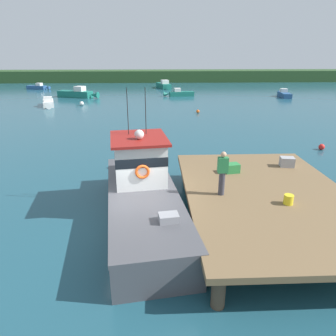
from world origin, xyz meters
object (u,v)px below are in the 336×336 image
object	(u,v)px
main_fishing_boat	(142,191)
bait_bucket	(288,199)
crate_stack_mid_dock	(287,162)
crate_single_far	(232,168)
mooring_buoy_spare_mooring	(322,147)
moored_boat_far_right	(38,87)
moored_boat_mid_harbor	(179,93)
deckhand_by_the_boat	(222,172)
moored_boat_off_the_point	(284,94)
mooring_buoy_channel_marker	(82,103)
mooring_buoy_inshore	(198,111)
moored_boat_far_left	(48,103)
moored_boat_outer_mooring	(164,85)
moored_boat_near_channel	(78,94)

from	to	relation	value
main_fishing_boat	bait_bucket	world-z (taller)	main_fishing_boat
crate_stack_mid_dock	bait_bucket	size ratio (longest dim) A/B	1.76
crate_single_far	mooring_buoy_spare_mooring	world-z (taller)	crate_single_far
moored_boat_far_right	moored_boat_mid_harbor	distance (m)	26.44
bait_bucket	deckhand_by_the_boat	distance (m)	2.39
crate_single_far	mooring_buoy_spare_mooring	bearing A→B (deg)	41.26
main_fishing_boat	deckhand_by_the_boat	size ratio (longest dim) A/B	6.11
main_fishing_boat	moored_boat_off_the_point	distance (m)	39.09
moored_boat_off_the_point	mooring_buoy_channel_marker	world-z (taller)	moored_boat_off_the_point
bait_bucket	mooring_buoy_inshore	world-z (taller)	bait_bucket
bait_bucket	mooring_buoy_spare_mooring	distance (m)	11.83
mooring_buoy_inshore	mooring_buoy_channel_marker	world-z (taller)	mooring_buoy_channel_marker
deckhand_by_the_boat	mooring_buoy_channel_marker	distance (m)	30.32
mooring_buoy_inshore	mooring_buoy_channel_marker	xyz separation A→B (m)	(-13.58, 5.55, 0.07)
crate_single_far	deckhand_by_the_boat	distance (m)	2.44
moored_boat_far_right	main_fishing_boat	bearing A→B (deg)	-66.09
crate_stack_mid_dock	moored_boat_far_left	size ratio (longest dim) A/B	0.13
moored_boat_off_the_point	moored_boat_outer_mooring	size ratio (longest dim) A/B	0.76
mooring_buoy_spare_mooring	moored_boat_mid_harbor	bearing A→B (deg)	105.09
main_fishing_boat	mooring_buoy_channel_marker	world-z (taller)	main_fishing_boat
main_fishing_boat	crate_single_far	bearing A→B (deg)	19.36
moored_boat_mid_harbor	deckhand_by_the_boat	bearing A→B (deg)	-92.03
mooring_buoy_channel_marker	mooring_buoy_spare_mooring	xyz separation A→B (m)	(20.02, -19.10, -0.05)
moored_boat_off_the_point	moored_boat_outer_mooring	xyz separation A→B (m)	(-17.22, 12.43, 0.12)
moored_boat_near_channel	deckhand_by_the_boat	bearing A→B (deg)	-69.06
crate_single_far	mooring_buoy_channel_marker	distance (m)	28.68
moored_boat_near_channel	mooring_buoy_inshore	size ratio (longest dim) A/B	17.70
bait_bucket	moored_boat_mid_harbor	size ratio (longest dim) A/B	0.07
mooring_buoy_inshore	main_fishing_boat	bearing A→B (deg)	-103.30
moored_boat_outer_mooring	mooring_buoy_channel_marker	size ratio (longest dim) A/B	12.11
moored_boat_near_channel	mooring_buoy_channel_marker	world-z (taller)	moored_boat_near_channel
moored_boat_far_left	mooring_buoy_spare_mooring	distance (m)	30.42
main_fishing_boat	moored_boat_mid_harbor	size ratio (longest dim) A/B	2.16
main_fishing_boat	moored_boat_mid_harbor	bearing A→B (deg)	83.24
crate_stack_mid_dock	mooring_buoy_spare_mooring	distance (m)	8.10
moored_boat_far_right	moored_boat_mid_harbor	world-z (taller)	moored_boat_mid_harbor
bait_bucket	moored_boat_mid_harbor	distance (m)	37.16
main_fishing_boat	moored_boat_far_left	xyz separation A→B (m)	(-12.37, 26.90, -0.60)
bait_bucket	moored_boat_far_left	world-z (taller)	bait_bucket
crate_stack_mid_dock	mooring_buoy_inshore	world-z (taller)	crate_stack_mid_dock
crate_single_far	moored_boat_far_left	bearing A→B (deg)	122.36
bait_bucket	moored_boat_far_right	world-z (taller)	bait_bucket
crate_stack_mid_dock	mooring_buoy_spare_mooring	xyz separation A→B (m)	(5.08, 6.19, -1.22)
mooring_buoy_spare_mooring	deckhand_by_the_boat	bearing A→B (deg)	-134.02
main_fishing_boat	moored_boat_outer_mooring	xyz separation A→B (m)	(2.22, 46.33, -0.49)
moored_boat_near_channel	moored_boat_far_right	bearing A→B (deg)	131.08
crate_stack_mid_dock	mooring_buoy_channel_marker	world-z (taller)	crate_stack_mid_dock
moored_boat_near_channel	mooring_buoy_spare_mooring	size ratio (longest dim) A/B	15.97
moored_boat_near_channel	main_fishing_boat	bearing A→B (deg)	-72.91
moored_boat_far_right	moored_boat_outer_mooring	xyz separation A→B (m)	(22.44, 0.72, 0.14)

